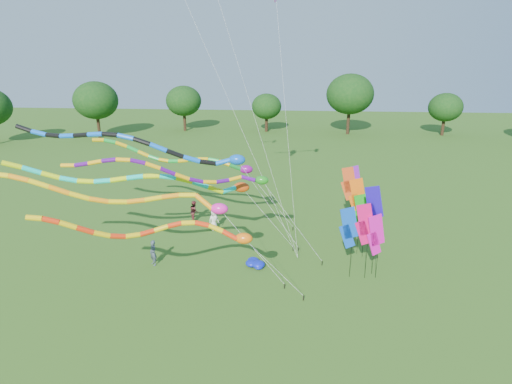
# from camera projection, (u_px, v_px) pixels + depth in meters

# --- Properties ---
(ground) EXTENTS (160.00, 160.00, 0.00)m
(ground) POSITION_uv_depth(u_px,v_px,m) (251.00, 294.00, 23.04)
(ground) COLOR #265717
(ground) RESTS_ON ground
(tree_ring) EXTENTS (113.60, 115.35, 9.71)m
(tree_ring) POSITION_uv_depth(u_px,v_px,m) (327.00, 191.00, 21.76)
(tree_ring) COLOR #382314
(tree_ring) RESTS_ON ground
(tube_kite_red) EXTENTS (11.98, 3.59, 6.23)m
(tube_kite_red) POSITION_uv_depth(u_px,v_px,m) (172.00, 232.00, 20.22)
(tube_kite_red) COLOR black
(tube_kite_red) RESTS_ON ground
(tube_kite_orange) EXTENTS (15.72, 2.36, 7.55)m
(tube_kite_orange) POSITION_uv_depth(u_px,v_px,m) (125.00, 196.00, 21.63)
(tube_kite_orange) COLOR black
(tube_kite_orange) RESTS_ON ground
(tube_kite_purple) EXTENTS (13.82, 3.20, 7.82)m
(tube_kite_purple) POSITION_uv_depth(u_px,v_px,m) (189.00, 174.00, 23.15)
(tube_kite_purple) COLOR black
(tube_kite_purple) RESTS_ON ground
(tube_kite_blue) EXTENTS (17.58, 1.29, 8.71)m
(tube_kite_blue) POSITION_uv_depth(u_px,v_px,m) (152.00, 148.00, 26.25)
(tube_kite_blue) COLOR black
(tube_kite_blue) RESTS_ON ground
(tube_kite_cyan) EXTENTS (15.13, 5.17, 7.55)m
(tube_kite_cyan) POSITION_uv_depth(u_px,v_px,m) (160.00, 182.00, 24.42)
(tube_kite_cyan) COLOR black
(tube_kite_cyan) RESTS_ON ground
(tube_kite_green) EXTENTS (13.98, 1.08, 7.29)m
(tube_kite_green) POSITION_uv_depth(u_px,v_px,m) (191.00, 160.00, 30.18)
(tube_kite_green) COLOR black
(tube_kite_green) RESTS_ON ground
(banner_pole_red) EXTENTS (1.16, 0.25, 4.91)m
(banner_pole_red) POSITION_uv_depth(u_px,v_px,m) (349.00, 184.00, 30.08)
(banner_pole_red) COLOR black
(banner_pole_red) RESTS_ON ground
(banner_pole_blue_b) EXTENTS (1.16, 0.29, 5.43)m
(banner_pole_blue_b) POSITION_uv_depth(u_px,v_px,m) (373.00, 207.00, 23.98)
(banner_pole_blue_b) COLOR black
(banner_pole_blue_b) RESTS_ON ground
(banner_pole_magenta_a) EXTENTS (1.16, 0.09, 4.58)m
(banner_pole_magenta_a) POSITION_uv_depth(u_px,v_px,m) (365.00, 224.00, 23.74)
(banner_pole_magenta_a) COLOR black
(banner_pole_magenta_a) RESTS_ON ground
(banner_pole_green) EXTENTS (1.16, 0.18, 4.26)m
(banner_pole_green) POSITION_uv_depth(u_px,v_px,m) (362.00, 213.00, 26.37)
(banner_pole_green) COLOR black
(banner_pole_green) RESTS_ON ground
(banner_pole_magenta_b) EXTENTS (1.11, 0.48, 3.96)m
(banner_pole_magenta_b) POSITION_uv_depth(u_px,v_px,m) (376.00, 235.00, 23.86)
(banner_pole_magenta_b) COLOR black
(banner_pole_magenta_b) RESTS_ON ground
(banner_pole_blue_a) EXTENTS (1.16, 0.28, 4.35)m
(banner_pole_blue_a) POSITION_uv_depth(u_px,v_px,m) (349.00, 228.00, 23.86)
(banner_pole_blue_a) COLOR black
(banner_pole_blue_a) RESTS_ON ground
(banner_pole_orange) EXTENTS (1.16, 0.10, 5.11)m
(banner_pole_orange) POSITION_uv_depth(u_px,v_px,m) (357.00, 197.00, 26.59)
(banner_pole_orange) COLOR black
(banner_pole_orange) RESTS_ON ground
(banner_pole_violet) EXTENTS (1.16, 0.23, 4.65)m
(banner_pole_violet) POSITION_uv_depth(u_px,v_px,m) (354.00, 182.00, 31.39)
(banner_pole_violet) COLOR black
(banner_pole_violet) RESTS_ON ground
(blue_nylon_heap) EXTENTS (0.90, 1.26, 0.44)m
(blue_nylon_heap) POSITION_uv_depth(u_px,v_px,m) (256.00, 263.00, 26.11)
(blue_nylon_heap) COLOR #0D1DB5
(blue_nylon_heap) RESTS_ON ground
(person_a) EXTENTS (0.89, 0.82, 1.54)m
(person_a) POSITION_uv_depth(u_px,v_px,m) (214.00, 220.00, 31.31)
(person_a) COLOR silver
(person_a) RESTS_ON ground
(person_b) EXTENTS (0.68, 0.69, 1.60)m
(person_b) POSITION_uv_depth(u_px,v_px,m) (153.00, 253.00, 26.03)
(person_b) COLOR #3C4655
(person_b) RESTS_ON ground
(person_c) EXTENTS (0.87, 0.98, 1.68)m
(person_c) POSITION_uv_depth(u_px,v_px,m) (194.00, 211.00, 32.83)
(person_c) COLOR maroon
(person_c) RESTS_ON ground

